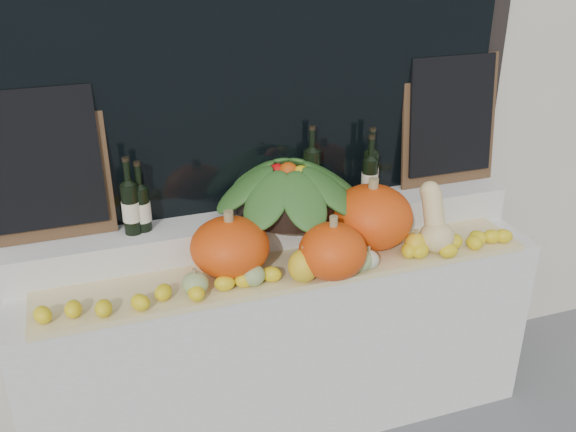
{
  "coord_description": "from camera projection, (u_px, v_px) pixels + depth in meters",
  "views": [
    {
      "loc": [
        -0.78,
        -0.81,
        2.26
      ],
      "look_at": [
        0.0,
        1.45,
        1.12
      ],
      "focal_mm": 40.0,
      "sensor_mm": 36.0,
      "label": 1
    }
  ],
  "objects": [
    {
      "name": "pumpkin_center",
      "position": [
        333.0,
        251.0,
        2.58
      ],
      "size": [
        0.37,
        0.37,
        0.23
      ],
      "primitive_type": "ellipsoid",
      "rotation": [
        0.0,
        0.0,
        -0.43
      ],
      "color": "#E7490C",
      "rests_on": "straw_bedding"
    },
    {
      "name": "pumpkin_left",
      "position": [
        230.0,
        247.0,
        2.61
      ],
      "size": [
        0.37,
        0.37,
        0.24
      ],
      "primitive_type": "ellipsoid",
      "rotation": [
        0.0,
        0.0,
        -0.16
      ],
      "color": "#E7490C",
      "rests_on": "straw_bedding"
    },
    {
      "name": "decorative_gourds",
      "position": [
        315.0,
        265.0,
        2.61
      ],
      "size": [
        1.07,
        0.17,
        0.16
      ],
      "color": "#35681F",
      "rests_on": "straw_bedding"
    },
    {
      "name": "produce_bowl",
      "position": [
        288.0,
        187.0,
        2.83
      ],
      "size": [
        0.71,
        0.71,
        0.24
      ],
      "color": "black",
      "rests_on": "rear_tier"
    },
    {
      "name": "wine_bottle_near_right",
      "position": [
        370.0,
        173.0,
        2.98
      ],
      "size": [
        0.08,
        0.08,
        0.33
      ],
      "color": "black",
      "rests_on": "rear_tier"
    },
    {
      "name": "display_sill",
      "position": [
        283.0,
        340.0,
        3.0
      ],
      "size": [
        2.3,
        0.55,
        0.88
      ],
      "primitive_type": "cube",
      "color": "silver",
      "rests_on": "ground"
    },
    {
      "name": "wine_bottle_far_left",
      "position": [
        131.0,
        207.0,
        2.64
      ],
      "size": [
        0.08,
        0.08,
        0.33
      ],
      "color": "black",
      "rests_on": "rear_tier"
    },
    {
      "name": "chalkboard_left",
      "position": [
        43.0,
        163.0,
        2.52
      ],
      "size": [
        0.5,
        0.1,
        0.62
      ],
      "rotation": [
        -0.12,
        0.0,
        0.0
      ],
      "color": "#4C331E",
      "rests_on": "rear_tier"
    },
    {
      "name": "butternut_squash",
      "position": [
        435.0,
        224.0,
        2.79
      ],
      "size": [
        0.15,
        0.21,
        0.29
      ],
      "color": "#E4CB86",
      "rests_on": "straw_bedding"
    },
    {
      "name": "straw_bedding",
      "position": [
        292.0,
        269.0,
        2.7
      ],
      "size": [
        2.1,
        0.32,
        0.02
      ],
      "primitive_type": "cube",
      "color": "tan",
      "rests_on": "display_sill"
    },
    {
      "name": "wine_bottle_far_right",
      "position": [
        370.0,
        178.0,
        2.96
      ],
      "size": [
        0.08,
        0.08,
        0.31
      ],
      "color": "black",
      "rests_on": "rear_tier"
    },
    {
      "name": "chalkboard_right",
      "position": [
        450.0,
        119.0,
        3.06
      ],
      "size": [
        0.5,
        0.1,
        0.62
      ],
      "rotation": [
        -0.12,
        0.0,
        0.0
      ],
      "color": "#4C331E",
      "rests_on": "rear_tier"
    },
    {
      "name": "wine_bottle_tall",
      "position": [
        311.0,
        176.0,
        2.91
      ],
      "size": [
        0.08,
        0.08,
        0.37
      ],
      "color": "black",
      "rests_on": "rear_tier"
    },
    {
      "name": "lemon_heap",
      "position": [
        301.0,
        273.0,
        2.59
      ],
      "size": [
        2.2,
        0.16,
        0.06
      ],
      "primitive_type": null,
      "color": "yellow",
      "rests_on": "straw_bedding"
    },
    {
      "name": "pumpkin_right",
      "position": [
        371.0,
        217.0,
        2.81
      ],
      "size": [
        0.45,
        0.45,
        0.28
      ],
      "primitive_type": "ellipsoid",
      "rotation": [
        0.0,
        0.0,
        -0.28
      ],
      "color": "#E7490C",
      "rests_on": "straw_bedding"
    },
    {
      "name": "rear_tier",
      "position": [
        272.0,
        228.0,
        2.91
      ],
      "size": [
        2.3,
        0.25,
        0.16
      ],
      "primitive_type": "cube",
      "color": "silver",
      "rests_on": "display_sill"
    },
    {
      "name": "wine_bottle_near_left",
      "position": [
        142.0,
        208.0,
        2.67
      ],
      "size": [
        0.08,
        0.08,
        0.31
      ],
      "color": "black",
      "rests_on": "rear_tier"
    }
  ]
}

